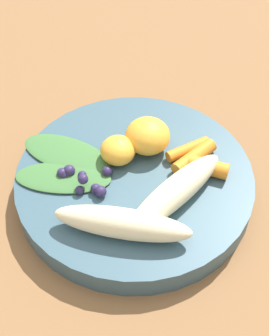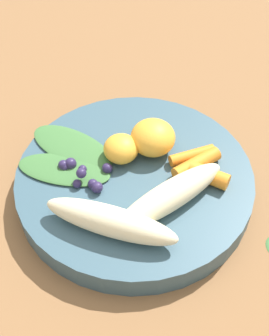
# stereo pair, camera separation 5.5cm
# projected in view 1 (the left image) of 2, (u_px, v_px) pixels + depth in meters

# --- Properties ---
(ground_plane) EXTENTS (2.40, 2.40, 0.00)m
(ground_plane) POSITION_uv_depth(u_px,v_px,m) (134.00, 190.00, 0.58)
(ground_plane) COLOR brown
(bowl) EXTENTS (0.29, 0.29, 0.03)m
(bowl) POSITION_uv_depth(u_px,v_px,m) (134.00, 182.00, 0.57)
(bowl) COLOR #385666
(bowl) RESTS_ON ground_plane
(banana_peeled_left) EXTENTS (0.15, 0.05, 0.03)m
(banana_peeled_left) POSITION_uv_depth(u_px,v_px,m) (176.00, 191.00, 0.51)
(banana_peeled_left) COLOR beige
(banana_peeled_left) RESTS_ON bowl
(banana_peeled_right) EXTENTS (0.12, 0.14, 0.03)m
(banana_peeled_right) POSITION_uv_depth(u_px,v_px,m) (122.00, 223.00, 0.48)
(banana_peeled_right) COLOR beige
(banana_peeled_right) RESTS_ON bowl
(orange_segment_near) EXTENTS (0.04, 0.04, 0.03)m
(orange_segment_near) POSITION_uv_depth(u_px,v_px,m) (120.00, 149.00, 0.56)
(orange_segment_near) COLOR #F4A833
(orange_segment_near) RESTS_ON bowl
(orange_segment_far) EXTENTS (0.06, 0.06, 0.04)m
(orange_segment_far) POSITION_uv_depth(u_px,v_px,m) (148.00, 136.00, 0.57)
(orange_segment_far) COLOR #F4A833
(orange_segment_far) RESTS_ON bowl
(carrot_front) EXTENTS (0.04, 0.05, 0.02)m
(carrot_front) POSITION_uv_depth(u_px,v_px,m) (208.00, 167.00, 0.55)
(carrot_front) COLOR orange
(carrot_front) RESTS_ON bowl
(carrot_mid_left) EXTENTS (0.06, 0.02, 0.02)m
(carrot_mid_left) POSITION_uv_depth(u_px,v_px,m) (194.00, 157.00, 0.56)
(carrot_mid_left) COLOR orange
(carrot_mid_left) RESTS_ON bowl
(carrot_mid_right) EXTENTS (0.06, 0.03, 0.01)m
(carrot_mid_right) POSITION_uv_depth(u_px,v_px,m) (188.00, 149.00, 0.57)
(carrot_mid_right) COLOR orange
(carrot_mid_right) RESTS_ON bowl
(blueberry_pile) EXTENTS (0.06, 0.06, 0.02)m
(blueberry_pile) POSITION_uv_depth(u_px,v_px,m) (83.00, 178.00, 0.54)
(blueberry_pile) COLOR #2D234C
(blueberry_pile) RESTS_ON bowl
(kale_leaf_left) EXTENTS (0.10, 0.13, 0.01)m
(kale_leaf_left) POSITION_uv_depth(u_px,v_px,m) (67.00, 154.00, 0.57)
(kale_leaf_left) COLOR #3D7038
(kale_leaf_left) RESTS_ON bowl
(kale_leaf_right) EXTENTS (0.12, 0.12, 0.01)m
(kale_leaf_right) POSITION_uv_depth(u_px,v_px,m) (63.00, 177.00, 0.55)
(kale_leaf_right) COLOR #3D7038
(kale_leaf_right) RESTS_ON bowl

